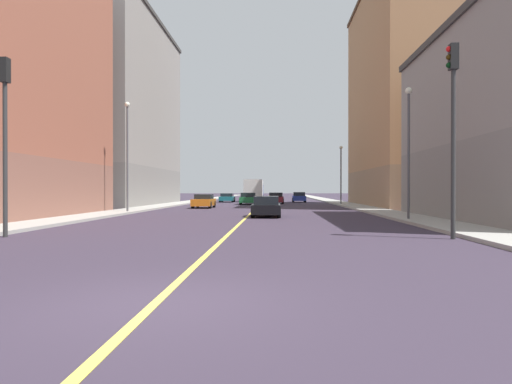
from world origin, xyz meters
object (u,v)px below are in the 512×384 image
Objects in this scene: building_left_mid at (407,97)px; car_teal at (227,198)px; car_orange at (204,201)px; car_green at (248,199)px; box_truck at (254,190)px; building_right_midblock at (120,113)px; street_lamp_right_near at (127,146)px; car_blue at (299,197)px; car_maroon at (276,198)px; traffic_light_right_near at (5,122)px; street_lamp_left_far at (341,168)px; street_lamp_left_near at (409,139)px; traffic_light_left_near at (453,115)px; car_black at (266,207)px.

building_left_mid is 4.93× the size of car_teal.
building_left_mid is 27.16m from car_teal.
car_green is at bearing 71.86° from car_orange.
box_truck is at bearing 133.94° from building_left_mid.
street_lamp_right_near is at bearing -69.52° from building_right_midblock.
building_left_mid is 21.10m from car_blue.
street_lamp_right_near is at bearing -114.76° from car_maroon.
building_right_midblock reaches higher than traffic_light_right_near.
building_right_midblock reaches higher than car_teal.
street_lamp_left_far is 9.50m from car_maroon.
street_lamp_right_near reaches higher than box_truck.
car_teal is (4.17, 29.83, -4.31)m from street_lamp_right_near.
building_right_midblock is 18.73m from street_lamp_right_near.
box_truck is (-10.33, 40.31, -2.82)m from street_lamp_left_near.
car_teal is at bearing 51.16° from building_right_midblock.
car_teal is at bearing -144.71° from box_truck.
traffic_light_left_near is 47.36m from car_blue.
street_lamp_left_near is at bearing -27.36° from car_black.
car_orange is (-13.93, 17.70, -3.83)m from street_lamp_left_near.
building_left_mid is 5.46× the size of car_black.
car_blue is (20.26, 13.25, -9.50)m from building_right_midblock.
building_left_mid reaches higher than car_orange.
street_lamp_left_near is at bearing -45.58° from building_right_midblock.
car_black is (6.13, -13.66, 0.00)m from car_orange.
car_black is at bearing -65.82° from car_orange.
car_maroon reaches higher than car_orange.
street_lamp_left_far is 18.34m from car_teal.
building_right_midblock is at bearing -176.48° from street_lamp_left_far.
traffic_light_left_near is 1.04× the size of traffic_light_right_near.
car_orange is 0.91× the size of car_maroon.
car_maroon is 9.18m from car_teal.
car_blue is 9.81m from car_teal.
building_right_midblock reaches higher than car_blue.
traffic_light_left_near is 1.66× the size of car_orange.
car_blue reaches higher than car_orange.
car_green is at bearing 162.20° from building_left_mid.
car_green is 1.08× the size of car_black.
traffic_light_left_near is at bearing -96.40° from street_lamp_left_near.
building_right_midblock is 5.61× the size of car_orange.
car_teal is at bearing 89.79° from car_orange.
building_right_midblock reaches higher than street_lamp_left_near.
car_green is (-10.42, 2.11, -3.44)m from street_lamp_left_far.
box_truck is at bearing 160.38° from car_blue.
box_truck is (3.53, 2.50, 1.04)m from car_teal.
car_blue is (13.97, 30.09, -4.24)m from street_lamp_right_near.
street_lamp_left_near is (24.32, -24.82, -5.71)m from building_right_midblock.
traffic_light_right_near reaches higher than car_blue.
car_green reaches higher than car_black.
building_left_mid reaches higher than box_truck.
street_lamp_right_near is (-18.03, 7.98, 0.45)m from street_lamp_left_near.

